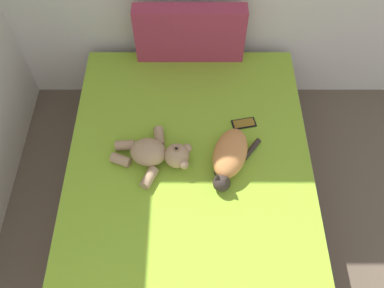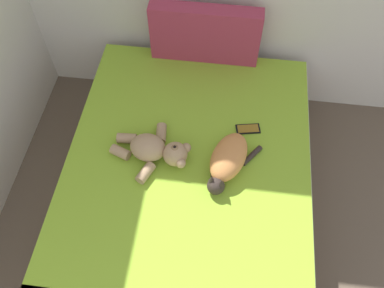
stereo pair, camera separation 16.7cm
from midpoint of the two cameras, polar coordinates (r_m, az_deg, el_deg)
The scene contains 5 objects.
bed at distance 2.58m, azimuth 1.03°, elevation -7.37°, with size 1.50×2.10×0.52m.
patterned_cushion at distance 2.80m, azimuth 3.61°, elevation 15.06°, with size 0.73×0.12×0.41m.
cat at distance 2.33m, azimuth 7.06°, elevation -2.36°, with size 0.34×0.42×0.15m.
teddy_bear at distance 2.36m, azimuth -3.10°, elevation -0.94°, with size 0.48×0.42×0.15m.
cell_phone at distance 2.55m, azimuth 9.72°, elevation 2.01°, with size 0.16×0.10×0.01m.
Camera 2 is at (1.44, 1.57, 2.56)m, focal length 38.02 mm.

